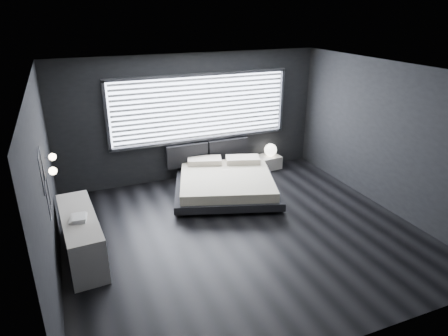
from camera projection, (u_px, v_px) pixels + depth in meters
name	position (u px, v px, depth m)	size (l,w,h in m)	color
room	(244.00, 158.00, 6.54)	(6.04, 6.00, 2.80)	black
window	(201.00, 108.00, 8.84)	(4.14, 0.09, 1.52)	white
headboard	(208.00, 152.00, 9.23)	(1.96, 0.16, 0.52)	black
sconce_near	(53.00, 171.00, 5.50)	(0.18, 0.11, 0.11)	silver
sconce_far	(52.00, 157.00, 6.01)	(0.18, 0.11, 0.11)	silver
wall_art_upper	(42.00, 171.00, 4.86)	(0.01, 0.48, 0.48)	#47474C
wall_art_lower	(48.00, 197.00, 5.25)	(0.01, 0.48, 0.48)	#47474C
bed	(226.00, 182.00, 8.43)	(2.64, 2.57, 0.55)	black
nightstand	(269.00, 162.00, 9.80)	(0.53, 0.44, 0.31)	beige
orb_lamp	(270.00, 150.00, 9.70)	(0.31, 0.31, 0.31)	white
dresser	(81.00, 236.00, 6.27)	(0.63, 1.84, 0.73)	beige
book_stack	(78.00, 218.00, 6.00)	(0.29, 0.35, 0.06)	white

